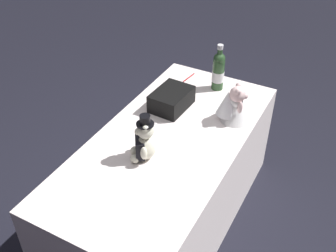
{
  "coord_description": "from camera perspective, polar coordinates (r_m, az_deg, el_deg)",
  "views": [
    {
      "loc": [
        1.64,
        0.89,
        2.2
      ],
      "look_at": [
        0.0,
        0.0,
        0.8
      ],
      "focal_mm": 43.29,
      "sensor_mm": 36.0,
      "label": 1
    }
  ],
  "objects": [
    {
      "name": "ground_plane",
      "position": [
        2.89,
        0.0,
        -12.8
      ],
      "size": [
        12.0,
        12.0,
        0.0
      ],
      "primitive_type": "plane",
      "color": "black"
    },
    {
      "name": "reception_table",
      "position": [
        2.63,
        0.0,
        -7.87
      ],
      "size": [
        1.71,
        0.82,
        0.7
      ],
      "primitive_type": "cube",
      "color": "white",
      "rests_on": "ground_plane"
    },
    {
      "name": "teddy_bear_groom",
      "position": [
        2.21,
        -3.38,
        -2.33
      ],
      "size": [
        0.15,
        0.15,
        0.29
      ],
      "color": "silver",
      "rests_on": "reception_table"
    },
    {
      "name": "teddy_bear_bride",
      "position": [
        2.53,
        9.23,
        2.88
      ],
      "size": [
        0.2,
        0.23,
        0.25
      ],
      "color": "white",
      "rests_on": "reception_table"
    },
    {
      "name": "champagne_bottle",
      "position": [
        2.82,
        7.11,
        7.75
      ],
      "size": [
        0.08,
        0.08,
        0.33
      ],
      "color": "#284826",
      "rests_on": "reception_table"
    },
    {
      "name": "signing_pen",
      "position": [
        3.0,
        3.01,
        6.88
      ],
      "size": [
        0.15,
        0.03,
        0.01
      ],
      "color": "maroon",
      "rests_on": "reception_table"
    },
    {
      "name": "gift_case_black",
      "position": [
        2.64,
        0.5,
        3.79
      ],
      "size": [
        0.29,
        0.22,
        0.12
      ],
      "color": "black",
      "rests_on": "reception_table"
    }
  ]
}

